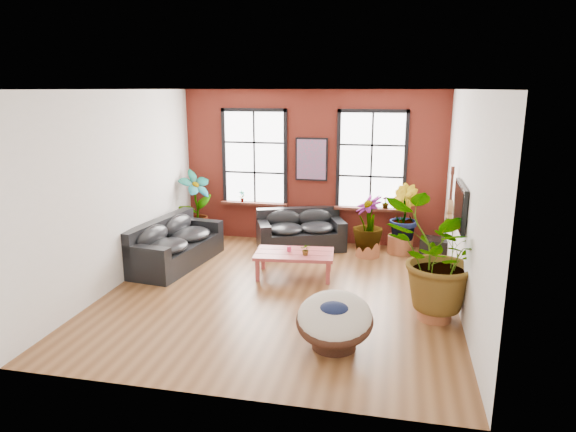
% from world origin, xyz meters
% --- Properties ---
extents(room, '(6.04, 6.54, 3.54)m').
position_xyz_m(room, '(0.00, 0.15, 1.75)').
color(room, brown).
rests_on(room, ground).
extents(sofa_back, '(2.11, 1.56, 0.87)m').
position_xyz_m(sofa_back, '(-0.15, 2.63, 0.40)').
color(sofa_back, black).
rests_on(sofa_back, ground).
extents(sofa_left, '(1.28, 2.44, 0.92)m').
position_xyz_m(sofa_left, '(-2.48, 1.02, 0.42)').
color(sofa_left, black).
rests_on(sofa_left, ground).
extents(coffee_table, '(1.56, 0.99, 0.57)m').
position_xyz_m(coffee_table, '(0.07, 0.85, 0.42)').
color(coffee_table, '#973638').
rests_on(coffee_table, ground).
extents(papasan_chair, '(1.07, 1.09, 0.80)m').
position_xyz_m(papasan_chair, '(1.16, -1.79, 0.41)').
color(papasan_chair, '#381E14').
rests_on(papasan_chair, ground).
extents(poster, '(0.74, 0.06, 0.98)m').
position_xyz_m(poster, '(0.00, 3.18, 1.95)').
color(poster, black).
rests_on(poster, room).
extents(tv_wall_unit, '(0.13, 1.86, 1.20)m').
position_xyz_m(tv_wall_unit, '(2.93, 0.60, 1.54)').
color(tv_wall_unit, black).
rests_on(tv_wall_unit, room).
extents(media_box, '(0.65, 0.58, 0.47)m').
position_xyz_m(media_box, '(2.77, 2.39, 0.23)').
color(media_box, black).
rests_on(media_box, ground).
extents(pot_back_left, '(0.70, 0.70, 0.40)m').
position_xyz_m(pot_back_left, '(-2.60, 2.64, 0.20)').
color(pot_back_left, '#9E5633').
rests_on(pot_back_left, ground).
extents(pot_back_right, '(0.56, 0.56, 0.40)m').
position_xyz_m(pot_back_right, '(2.06, 2.74, 0.20)').
color(pot_back_right, '#9E5633').
rests_on(pot_back_right, ground).
extents(pot_right_wall, '(0.53, 0.53, 0.38)m').
position_xyz_m(pot_right_wall, '(2.59, -0.56, 0.19)').
color(pot_right_wall, '#9E5633').
rests_on(pot_right_wall, ground).
extents(pot_mid, '(0.59, 0.59, 0.37)m').
position_xyz_m(pot_mid, '(1.38, 2.37, 0.19)').
color(pot_mid, '#9E5633').
rests_on(pot_mid, ground).
extents(floor_plant_back_left, '(0.92, 0.98, 1.55)m').
position_xyz_m(floor_plant_back_left, '(-2.62, 2.67, 0.92)').
color(floor_plant_back_left, '#12441F').
rests_on(floor_plant_back_left, ground).
extents(floor_plant_back_right, '(0.84, 0.92, 1.36)m').
position_xyz_m(floor_plant_back_right, '(2.08, 2.78, 0.83)').
color(floor_plant_back_right, '#12441F').
rests_on(floor_plant_back_right, ground).
extents(floor_plant_right_wall, '(2.03, 1.95, 1.73)m').
position_xyz_m(floor_plant_right_wall, '(2.57, -0.58, 1.03)').
color(floor_plant_right_wall, '#12441F').
rests_on(floor_plant_right_wall, ground).
extents(floor_plant_mid, '(0.92, 0.92, 1.19)m').
position_xyz_m(floor_plant_mid, '(1.37, 2.36, 0.73)').
color(floor_plant_mid, '#12441F').
rests_on(floor_plant_mid, ground).
extents(table_plant, '(0.21, 0.19, 0.22)m').
position_xyz_m(table_plant, '(0.31, 0.74, 0.59)').
color(table_plant, '#12441F').
rests_on(table_plant, coffee_table).
extents(sill_plant_left, '(0.17, 0.17, 0.27)m').
position_xyz_m(sill_plant_left, '(-1.65, 3.13, 1.04)').
color(sill_plant_left, '#12441F').
rests_on(sill_plant_left, room).
extents(sill_plant_right, '(0.19, 0.19, 0.27)m').
position_xyz_m(sill_plant_right, '(1.70, 3.13, 1.04)').
color(sill_plant_right, '#12441F').
rests_on(sill_plant_right, room).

